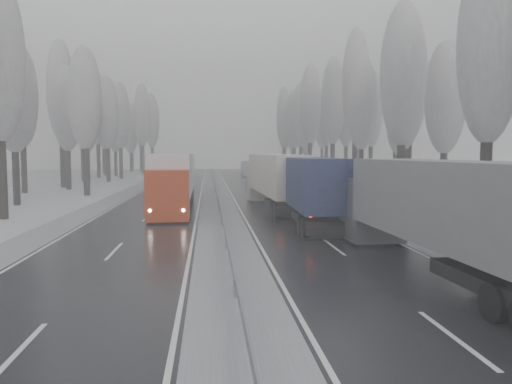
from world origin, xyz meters
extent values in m
plane|color=white|center=(0.00, 0.00, 0.00)|extent=(260.00, 260.00, 0.00)
cube|color=black|center=(5.25, 30.00, 0.01)|extent=(7.50, 200.00, 0.03)
cube|color=black|center=(-5.25, 30.00, 0.01)|extent=(7.50, 200.00, 0.03)
cube|color=#9FA2A7|center=(0.00, 30.00, 0.02)|extent=(3.00, 200.00, 0.04)
cube|color=#9FA2A7|center=(10.20, 30.00, 0.02)|extent=(2.40, 200.00, 0.04)
cube|color=#9FA2A7|center=(-10.20, 30.00, 0.02)|extent=(2.40, 200.00, 0.04)
cube|color=slate|center=(0.00, 30.00, 0.60)|extent=(0.06, 200.00, 0.32)
cube|color=slate|center=(0.00, 28.00, 0.30)|extent=(0.12, 0.12, 0.60)
cube|color=slate|center=(0.00, 60.00, 0.30)|extent=(0.12, 0.12, 0.60)
cylinder|color=black|center=(15.04, 15.67, 2.80)|extent=(0.68, 0.68, 5.60)
ellipsoid|color=gray|center=(15.04, 15.67, 10.80)|extent=(3.60, 3.60, 11.45)
cylinder|color=black|center=(14.51, 27.03, 2.81)|extent=(0.68, 0.68, 5.62)
ellipsoid|color=gray|center=(14.51, 27.03, 10.84)|extent=(3.60, 3.60, 11.48)
cylinder|color=black|center=(20.02, 31.03, 2.47)|extent=(0.64, 0.64, 4.94)
ellipsoid|color=gray|center=(20.02, 31.03, 9.53)|extent=(3.60, 3.60, 10.09)
cylinder|color=black|center=(17.90, 35.17, 2.66)|extent=(0.66, 0.66, 5.32)
ellipsoid|color=gray|center=(17.90, 35.17, 10.27)|extent=(3.60, 3.60, 10.88)
cylinder|color=black|center=(20.12, 39.17, 3.16)|extent=(0.72, 0.72, 6.31)
ellipsoid|color=gray|center=(20.12, 39.17, 12.17)|extent=(3.60, 3.60, 12.90)
cylinder|color=black|center=(17.02, 45.60, 2.69)|extent=(0.67, 0.67, 5.38)
ellipsoid|color=gray|center=(17.02, 45.60, 10.37)|extent=(3.60, 3.60, 10.98)
cylinder|color=black|center=(23.31, 49.60, 2.30)|extent=(0.62, 0.62, 4.59)
ellipsoid|color=gray|center=(23.31, 49.60, 8.86)|extent=(3.60, 3.60, 9.39)
cylinder|color=black|center=(17.90, 51.02, 3.47)|extent=(0.76, 0.76, 6.95)
ellipsoid|color=gray|center=(17.90, 51.02, 13.40)|extent=(3.60, 3.60, 14.19)
cylinder|color=black|center=(24.81, 55.02, 3.30)|extent=(0.74, 0.74, 6.59)
ellipsoid|color=gray|center=(24.81, 55.02, 12.71)|extent=(3.60, 3.60, 13.46)
cylinder|color=black|center=(17.56, 61.27, 3.18)|extent=(0.72, 0.72, 6.37)
ellipsoid|color=gray|center=(17.56, 61.27, 12.28)|extent=(3.60, 3.60, 13.01)
cylinder|color=black|center=(24.72, 65.27, 2.99)|extent=(0.70, 0.70, 5.97)
ellipsoid|color=gray|center=(24.72, 65.27, 11.52)|extent=(3.60, 3.60, 12.20)
cylinder|color=black|center=(16.34, 71.95, 3.33)|extent=(0.74, 0.74, 6.65)
ellipsoid|color=gray|center=(16.34, 71.95, 12.83)|extent=(3.60, 3.60, 13.59)
cylinder|color=black|center=(23.71, 75.95, 3.07)|extent=(0.71, 0.71, 6.14)
ellipsoid|color=gray|center=(23.71, 75.95, 11.84)|extent=(3.60, 3.60, 12.54)
cylinder|color=black|center=(16.56, 81.70, 3.03)|extent=(0.71, 0.71, 6.05)
ellipsoid|color=gray|center=(16.56, 81.70, 11.68)|extent=(3.60, 3.60, 12.37)
cylinder|color=black|center=(22.48, 85.70, 3.15)|extent=(0.72, 0.72, 6.30)
ellipsoid|color=gray|center=(22.48, 85.70, 12.15)|extent=(3.60, 3.60, 12.87)
cylinder|color=black|center=(16.63, 89.21, 2.94)|extent=(0.70, 0.70, 5.88)
ellipsoid|color=gray|center=(16.63, 89.21, 11.33)|extent=(3.60, 3.60, 12.00)
cylinder|color=black|center=(19.77, 93.21, 2.43)|extent=(0.64, 0.64, 4.86)
ellipsoid|color=gray|center=(19.77, 93.21, 9.37)|extent=(3.60, 3.60, 9.92)
cylinder|color=black|center=(15.73, 96.32, 2.99)|extent=(0.70, 0.70, 5.98)
ellipsoid|color=gray|center=(15.73, 96.32, 11.53)|extent=(3.60, 3.60, 12.21)
cylinder|color=black|center=(24.94, 100.32, 3.09)|extent=(0.71, 0.71, 6.19)
ellipsoid|color=gray|center=(24.94, 100.32, 11.93)|extent=(3.60, 3.60, 12.64)
cylinder|color=black|center=(17.04, 106.16, 3.43)|extent=(0.75, 0.75, 6.86)
ellipsoid|color=gray|center=(17.04, 106.16, 13.22)|extent=(3.60, 3.60, 14.01)
cylinder|color=black|center=(24.02, 110.16, 2.77)|extent=(0.68, 0.68, 5.55)
ellipsoid|color=gray|center=(24.02, 110.16, 10.70)|extent=(3.60, 3.60, 11.33)
cylinder|color=black|center=(18.73, 116.73, 3.05)|extent=(0.71, 0.71, 6.09)
ellipsoid|color=gray|center=(18.73, 116.73, 11.75)|extent=(3.60, 3.60, 12.45)
cylinder|color=black|center=(21.55, 120.73, 2.74)|extent=(0.67, 0.67, 5.49)
ellipsoid|color=gray|center=(21.55, 120.73, 10.58)|extent=(3.60, 3.60, 11.21)
cylinder|color=black|center=(-15.13, 24.57, 2.92)|extent=(0.69, 0.69, 5.83)
cylinder|color=black|center=(-17.75, 34.20, 2.52)|extent=(0.65, 0.65, 5.03)
ellipsoid|color=gray|center=(-17.75, 34.20, 9.70)|extent=(3.60, 3.60, 10.28)
cylinder|color=black|center=(-13.94, 43.73, 2.72)|extent=(0.67, 0.67, 5.44)
ellipsoid|color=gray|center=(-13.94, 43.73, 10.49)|extent=(3.60, 3.60, 11.11)
cylinder|color=black|center=(-21.85, 47.73, 2.86)|extent=(0.69, 0.69, 5.72)
ellipsoid|color=gray|center=(-21.85, 47.73, 11.04)|extent=(3.60, 3.60, 11.69)
cylinder|color=black|center=(-18.26, 52.71, 2.61)|extent=(0.66, 0.66, 5.23)
ellipsoid|color=gray|center=(-18.26, 52.71, 10.08)|extent=(3.60, 3.60, 10.68)
cylinder|color=black|center=(-20.05, 56.71, 3.30)|extent=(0.74, 0.74, 6.60)
ellipsoid|color=gray|center=(-20.05, 56.71, 12.74)|extent=(3.60, 3.60, 13.49)
cylinder|color=black|center=(-18.16, 62.35, 2.58)|extent=(0.65, 0.65, 5.16)
ellipsoid|color=gray|center=(-18.16, 62.35, 9.95)|extent=(3.60, 3.60, 10.54)
cylinder|color=black|center=(-19.54, 66.35, 2.90)|extent=(0.69, 0.69, 5.79)
ellipsoid|color=gray|center=(-19.54, 66.35, 11.18)|extent=(3.60, 3.60, 11.84)
cylinder|color=black|center=(-16.58, 69.11, 2.82)|extent=(0.68, 0.68, 5.64)
ellipsoid|color=gray|center=(-16.58, 69.11, 10.89)|extent=(3.60, 3.60, 11.53)
cylinder|color=black|center=(-21.42, 73.11, 3.28)|extent=(0.73, 0.73, 6.56)
ellipsoid|color=gray|center=(-21.42, 73.11, 12.65)|extent=(3.60, 3.60, 13.40)
cylinder|color=black|center=(-16.33, 79.19, 2.90)|extent=(0.69, 0.69, 5.79)
ellipsoid|color=gray|center=(-16.33, 79.19, 11.17)|extent=(3.60, 3.60, 11.84)
cylinder|color=black|center=(-21.09, 83.19, 3.32)|extent=(0.74, 0.74, 6.65)
ellipsoid|color=gray|center=(-21.09, 83.19, 12.82)|extent=(3.60, 3.60, 13.58)
cylinder|color=black|center=(-18.93, 88.54, 2.56)|extent=(0.65, 0.65, 5.12)
ellipsoid|color=gray|center=(-18.93, 88.54, 9.88)|extent=(3.60, 3.60, 10.46)
cylinder|color=black|center=(-21.82, 92.54, 2.92)|extent=(0.69, 0.69, 5.84)
ellipsoid|color=gray|center=(-21.82, 92.54, 11.26)|extent=(3.60, 3.60, 11.92)
cylinder|color=black|center=(-15.07, 99.33, 3.34)|extent=(0.74, 0.74, 6.67)
ellipsoid|color=gray|center=(-15.07, 99.33, 12.87)|extent=(3.60, 3.60, 13.63)
cylinder|color=black|center=(-24.20, 103.33, 3.15)|extent=(0.72, 0.72, 6.31)
ellipsoid|color=gray|center=(-24.20, 103.33, 12.16)|extent=(3.60, 3.60, 12.88)
cylinder|color=black|center=(-14.05, 108.72, 3.14)|extent=(0.72, 0.72, 6.29)
ellipsoid|color=gray|center=(-14.05, 108.72, 12.12)|extent=(3.60, 3.60, 12.84)
cylinder|color=black|center=(-19.66, 112.72, 2.43)|extent=(0.64, 0.64, 4.86)
ellipsoid|color=gray|center=(-19.66, 112.72, 9.36)|extent=(3.60, 3.60, 9.92)
cylinder|color=black|center=(-17.56, 115.31, 3.31)|extent=(0.74, 0.74, 6.63)
ellipsoid|color=gray|center=(-17.56, 115.31, 12.78)|extent=(3.60, 3.60, 13.54)
cylinder|color=black|center=(-20.33, 119.31, 2.89)|extent=(0.69, 0.69, 5.79)
ellipsoid|color=gray|center=(-20.33, 119.31, 11.16)|extent=(3.60, 3.60, 11.82)
cube|color=#424347|center=(7.53, 13.59, 1.75)|extent=(2.76, 2.86, 3.18)
cube|color=black|center=(7.47, 14.91, 2.49)|extent=(2.44, 0.21, 1.06)
cube|color=black|center=(7.47, 15.02, 0.48)|extent=(2.65, 0.27, 0.53)
cube|color=slate|center=(7.87, 5.34, 2.86)|extent=(3.28, 13.86, 2.96)
cylinder|color=black|center=(6.45, 12.70, 0.55)|extent=(0.42, 1.12, 1.10)
cylinder|color=black|center=(8.67, 12.79, 0.55)|extent=(0.42, 1.12, 1.10)
cylinder|color=black|center=(6.94, 1.07, 0.55)|extent=(0.42, 1.12, 1.10)
sphere|color=white|center=(6.46, 15.01, 0.90)|extent=(0.23, 0.23, 0.23)
sphere|color=white|center=(8.47, 15.09, 0.90)|extent=(0.23, 0.23, 0.23)
cube|color=#1C1B44|center=(5.80, 28.18, 1.74)|extent=(2.71, 2.81, 3.16)
cube|color=black|center=(5.84, 29.49, 2.47)|extent=(2.42, 0.18, 1.05)
cube|color=black|center=(5.84, 29.60, 0.47)|extent=(2.64, 0.23, 0.53)
cube|color=#15163A|center=(5.56, 19.97, 2.84)|extent=(3.08, 13.76, 2.95)
cube|color=black|center=(5.36, 13.08, 0.58)|extent=(2.42, 0.20, 0.47)
cube|color=black|center=(5.45, 16.18, 0.79)|extent=(2.48, 5.85, 0.47)
cube|color=black|center=(5.38, 13.65, 0.37)|extent=(2.42, 0.13, 0.63)
cylinder|color=black|center=(4.67, 27.37, 0.55)|extent=(0.40, 1.11, 1.09)
cylinder|color=black|center=(6.88, 27.30, 0.55)|extent=(0.40, 1.11, 1.09)
cylinder|color=black|center=(4.34, 15.79, 0.55)|extent=(0.40, 1.11, 1.09)
cylinder|color=black|center=(6.55, 15.73, 0.55)|extent=(0.40, 1.11, 1.09)
cylinder|color=black|center=(4.30, 14.42, 0.55)|extent=(0.40, 1.11, 1.09)
cylinder|color=black|center=(6.51, 14.36, 0.55)|extent=(0.40, 1.11, 1.09)
sphere|color=#FF0C05|center=(4.36, 13.03, 1.42)|extent=(0.21, 0.21, 0.21)
sphere|color=#FF0C05|center=(6.36, 12.97, 1.42)|extent=(0.21, 0.21, 0.21)
sphere|color=white|center=(4.84, 29.66, 0.89)|extent=(0.23, 0.23, 0.23)
sphere|color=white|center=(6.84, 29.60, 0.89)|extent=(0.23, 0.23, 0.23)
cube|color=#B5AFA0|center=(4.29, 36.28, 1.80)|extent=(2.85, 2.96, 3.27)
cube|color=black|center=(4.23, 37.64, 2.56)|extent=(2.51, 0.22, 1.09)
cube|color=black|center=(4.22, 37.75, 0.49)|extent=(2.73, 0.29, 0.55)
cube|color=beige|center=(4.68, 27.78, 2.95)|extent=(3.43, 14.30, 3.06)
cube|color=black|center=(5.01, 20.64, 0.60)|extent=(2.51, 0.25, 0.49)
cube|color=black|center=(4.86, 23.85, 0.82)|extent=(2.67, 6.11, 0.49)
cube|color=black|center=(4.98, 21.23, 0.38)|extent=(2.51, 0.18, 0.65)
cylinder|color=black|center=(3.19, 35.35, 0.57)|extent=(0.43, 1.15, 1.13)
cylinder|color=black|center=(5.48, 35.46, 0.57)|extent=(0.43, 1.15, 1.13)
cylinder|color=black|center=(3.74, 23.36, 0.57)|extent=(0.43, 1.15, 1.13)
cylinder|color=black|center=(6.02, 23.47, 0.57)|extent=(0.43, 1.15, 1.13)
cylinder|color=black|center=(3.80, 21.95, 0.57)|extent=(0.43, 1.15, 1.13)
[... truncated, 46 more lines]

